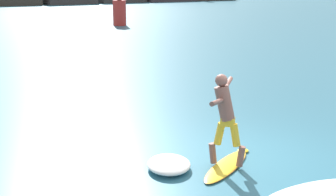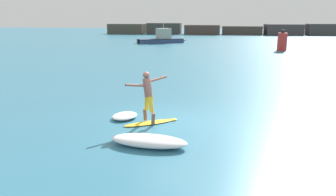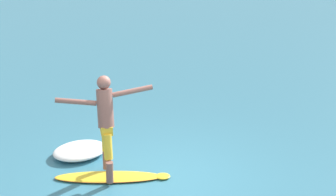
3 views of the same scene
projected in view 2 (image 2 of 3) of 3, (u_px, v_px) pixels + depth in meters
ground_plane at (170, 121)px, 12.12m from camera, size 200.00×200.00×0.00m
rock_jetty_breakwater at (258, 30)px, 69.94m from camera, size 67.79×5.20×5.35m
surfboard at (150, 123)px, 11.89m from camera, size 1.94×1.43×0.20m
surfer at (148, 93)px, 11.66m from camera, size 1.30×1.22×1.83m
fishing_boat_near_jetty at (162, 38)px, 48.27m from camera, size 7.28×5.35×3.01m
channel_marker_buoy at (282, 42)px, 37.22m from camera, size 1.06×1.06×2.36m
wave_foam_at_tail at (149, 141)px, 9.79m from camera, size 2.44×1.11×0.32m
wave_foam_at_nose at (125, 116)px, 12.47m from camera, size 1.22×1.33×0.20m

